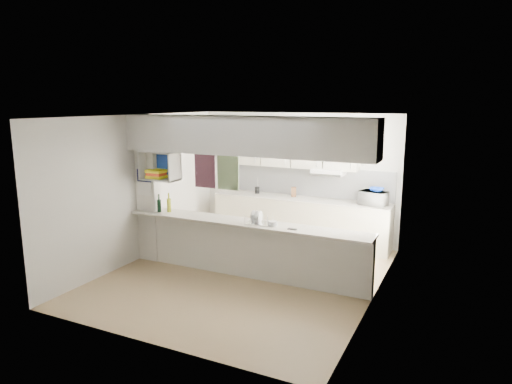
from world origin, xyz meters
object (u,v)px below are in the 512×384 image
Objects in this scene: bowl at (377,190)px; microwave at (374,198)px; dish_rack at (259,218)px; wine_bottles at (164,205)px.

microwave is at bearing 174.30° from bowl.
microwave is 2.49m from dish_rack.
dish_rack is 1.82m from wine_bottles.
dish_rack is 1.24× the size of wine_bottles.
wine_bottles is (-3.20, -2.10, -0.01)m from microwave.
bowl is at bearing 50.62° from dish_rack.
bowl is 2.52m from dish_rack.
microwave is 0.17m from bowl.
microwave is 1.79× the size of bowl.
dish_rack is at bearing -124.62° from bowl.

